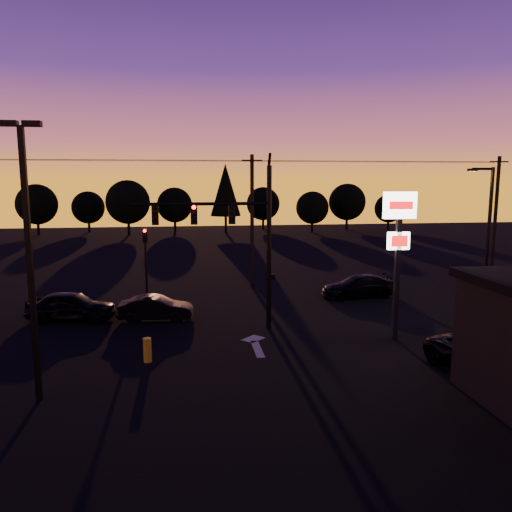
{
  "coord_description": "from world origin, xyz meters",
  "views": [
    {
      "loc": [
        -2.49,
        -19.71,
        7.34
      ],
      "look_at": [
        1.0,
        5.0,
        3.5
      ],
      "focal_mm": 35.0,
      "sensor_mm": 36.0,
      "label": 1
    }
  ],
  "objects_px": {
    "streetlight": "(487,233)",
    "suv_parked": "(489,359)",
    "traffic_signal_mast": "(236,230)",
    "parking_lot_light": "(29,245)",
    "car_left": "(71,306)",
    "car_right": "(359,286)",
    "bollard": "(147,350)",
    "car_mid": "(156,308)",
    "pylon_sign": "(399,234)",
    "secondary_signal": "(146,252)"
  },
  "relations": [
    {
      "from": "secondary_signal",
      "to": "suv_parked",
      "type": "height_order",
      "value": "secondary_signal"
    },
    {
      "from": "traffic_signal_mast",
      "to": "car_left",
      "type": "bearing_deg",
      "value": 161.35
    },
    {
      "from": "pylon_sign",
      "to": "car_right",
      "type": "height_order",
      "value": "pylon_sign"
    },
    {
      "from": "parking_lot_light",
      "to": "bollard",
      "type": "bearing_deg",
      "value": 42.73
    },
    {
      "from": "secondary_signal",
      "to": "bollard",
      "type": "relative_size",
      "value": 4.37
    },
    {
      "from": "traffic_signal_mast",
      "to": "car_right",
      "type": "distance_m",
      "value": 11.02
    },
    {
      "from": "bollard",
      "to": "suv_parked",
      "type": "bearing_deg",
      "value": -14.64
    },
    {
      "from": "bollard",
      "to": "car_right",
      "type": "bearing_deg",
      "value": 38.21
    },
    {
      "from": "streetlight",
      "to": "parking_lot_light",
      "type": "bearing_deg",
      "value": -158.35
    },
    {
      "from": "car_left",
      "to": "car_mid",
      "type": "height_order",
      "value": "car_left"
    },
    {
      "from": "parking_lot_light",
      "to": "streetlight",
      "type": "height_order",
      "value": "parking_lot_light"
    },
    {
      "from": "car_left",
      "to": "suv_parked",
      "type": "bearing_deg",
      "value": -110.07
    },
    {
      "from": "parking_lot_light",
      "to": "car_left",
      "type": "relative_size",
      "value": 2.02
    },
    {
      "from": "car_right",
      "to": "car_left",
      "type": "bearing_deg",
      "value": -84.92
    },
    {
      "from": "secondary_signal",
      "to": "car_left",
      "type": "relative_size",
      "value": 0.96
    },
    {
      "from": "bollard",
      "to": "car_mid",
      "type": "relative_size",
      "value": 0.26
    },
    {
      "from": "parking_lot_light",
      "to": "suv_parked",
      "type": "distance_m",
      "value": 16.81
    },
    {
      "from": "pylon_sign",
      "to": "car_left",
      "type": "bearing_deg",
      "value": 161.02
    },
    {
      "from": "secondary_signal",
      "to": "car_left",
      "type": "distance_m",
      "value": 6.2
    },
    {
      "from": "streetlight",
      "to": "suv_parked",
      "type": "relative_size",
      "value": 1.6
    },
    {
      "from": "parking_lot_light",
      "to": "car_mid",
      "type": "xyz_separation_m",
      "value": [
        3.34,
        9.3,
        -4.63
      ]
    },
    {
      "from": "parking_lot_light",
      "to": "streetlight",
      "type": "relative_size",
      "value": 1.14
    },
    {
      "from": "pylon_sign",
      "to": "streetlight",
      "type": "relative_size",
      "value": 0.85
    },
    {
      "from": "car_mid",
      "to": "car_right",
      "type": "xyz_separation_m",
      "value": [
        12.39,
        3.53,
        0.05
      ]
    },
    {
      "from": "suv_parked",
      "to": "car_left",
      "type": "bearing_deg",
      "value": 133.65
    },
    {
      "from": "secondary_signal",
      "to": "parking_lot_light",
      "type": "relative_size",
      "value": 0.48
    },
    {
      "from": "secondary_signal",
      "to": "car_mid",
      "type": "height_order",
      "value": "secondary_signal"
    },
    {
      "from": "car_mid",
      "to": "car_right",
      "type": "height_order",
      "value": "car_right"
    },
    {
      "from": "parking_lot_light",
      "to": "car_right",
      "type": "height_order",
      "value": "parking_lot_light"
    },
    {
      "from": "traffic_signal_mast",
      "to": "car_left",
      "type": "xyz_separation_m",
      "value": [
        -8.44,
        2.85,
        -4.17
      ]
    },
    {
      "from": "parking_lot_light",
      "to": "suv_parked",
      "type": "bearing_deg",
      "value": -0.87
    },
    {
      "from": "secondary_signal",
      "to": "pylon_sign",
      "type": "relative_size",
      "value": 0.64
    },
    {
      "from": "car_left",
      "to": "car_mid",
      "type": "bearing_deg",
      "value": -86.69
    },
    {
      "from": "pylon_sign",
      "to": "streetlight",
      "type": "height_order",
      "value": "streetlight"
    },
    {
      "from": "bollard",
      "to": "car_right",
      "type": "relative_size",
      "value": 0.21
    },
    {
      "from": "pylon_sign",
      "to": "bollard",
      "type": "distance_m",
      "value": 12.07
    },
    {
      "from": "parking_lot_light",
      "to": "bollard",
      "type": "height_order",
      "value": "parking_lot_light"
    },
    {
      "from": "streetlight",
      "to": "suv_parked",
      "type": "height_order",
      "value": "streetlight"
    },
    {
      "from": "traffic_signal_mast",
      "to": "secondary_signal",
      "type": "relative_size",
      "value": 1.97
    },
    {
      "from": "traffic_signal_mast",
      "to": "suv_parked",
      "type": "distance_m",
      "value": 12.14
    },
    {
      "from": "streetlight",
      "to": "car_right",
      "type": "relative_size",
      "value": 1.7
    },
    {
      "from": "car_left",
      "to": "secondary_signal",
      "type": "bearing_deg",
      "value": -26.98
    },
    {
      "from": "car_mid",
      "to": "car_right",
      "type": "bearing_deg",
      "value": -69.09
    },
    {
      "from": "car_left",
      "to": "streetlight",
      "type": "bearing_deg",
      "value": -83.11
    },
    {
      "from": "bollard",
      "to": "car_mid",
      "type": "height_order",
      "value": "car_mid"
    },
    {
      "from": "parking_lot_light",
      "to": "car_mid",
      "type": "height_order",
      "value": "parking_lot_light"
    },
    {
      "from": "streetlight",
      "to": "suv_parked",
      "type": "distance_m",
      "value": 10.85
    },
    {
      "from": "traffic_signal_mast",
      "to": "car_right",
      "type": "xyz_separation_m",
      "value": [
        8.32,
        5.85,
        -4.25
      ]
    },
    {
      "from": "streetlight",
      "to": "car_right",
      "type": "xyz_separation_m",
      "value": [
        -5.68,
        4.34,
        -3.74
      ]
    },
    {
      "from": "parking_lot_light",
      "to": "car_left",
      "type": "bearing_deg",
      "value": 96.01
    }
  ]
}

